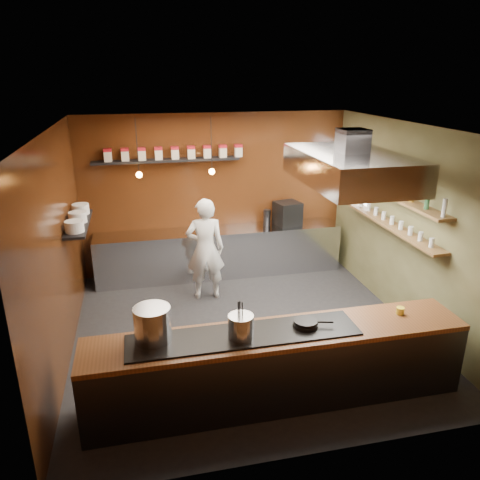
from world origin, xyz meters
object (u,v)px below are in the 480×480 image
object	(u,v)px
extractor_hood	(351,167)
espresso_machine	(287,213)
chef	(205,249)
stockpot_small	(241,326)
stockpot_large	(153,324)

from	to	relation	value
extractor_hood	espresso_machine	world-z (taller)	extractor_hood
espresso_machine	chef	distance (m)	1.99
stockpot_small	chef	bearing A→B (deg)	89.15
stockpot_small	espresso_machine	distance (m)	4.24
chef	extractor_hood	bearing A→B (deg)	140.48
extractor_hood	stockpot_small	distance (m)	2.58
extractor_hood	stockpot_large	distance (m)	3.21
stockpot_large	espresso_machine	size ratio (longest dim) A/B	0.90
extractor_hood	stockpot_large	bearing A→B (deg)	-157.73
stockpot_small	espresso_machine	world-z (taller)	espresso_machine
stockpot_small	chef	size ratio (longest dim) A/B	0.16
stockpot_small	stockpot_large	bearing A→B (deg)	171.01
stockpot_large	stockpot_small	world-z (taller)	stockpot_large
extractor_hood	stockpot_small	world-z (taller)	extractor_hood
stockpot_large	stockpot_small	xyz separation A→B (m)	(0.94, -0.15, -0.06)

